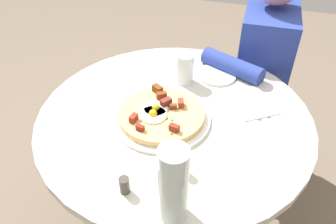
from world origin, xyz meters
TOP-DOWN VIEW (x-y plane):
  - dining_table at (0.00, 0.00)m, footprint 0.93×0.93m
  - person_seated at (0.56, -0.28)m, footprint 0.53×0.40m
  - pizza_plate at (-0.04, 0.03)m, footprint 0.33×0.33m
  - breakfast_pizza at (-0.04, 0.04)m, footprint 0.29×0.29m
  - bread_plate at (0.27, -0.10)m, footprint 0.16×0.16m
  - napkin at (0.13, -0.25)m, footprint 0.22×0.21m
  - fork at (0.14, -0.26)m, footprint 0.16×0.11m
  - knife at (0.12, -0.23)m, footprint 0.16×0.11m
  - water_glass at (0.20, 0.01)m, footprint 0.07×0.07m
  - water_bottle at (-0.38, -0.10)m, footprint 0.07×0.07m
  - salt_shaker at (-0.24, -0.08)m, footprint 0.03×0.03m
  - pepper_shaker at (-0.35, 0.04)m, footprint 0.03×0.03m

SIDE VIEW (x-z plane):
  - person_seated at x=0.56m, z-range -0.06..1.07m
  - dining_table at x=0.00m, z-range 0.20..0.94m
  - napkin at x=0.13m, z-range 0.75..0.75m
  - bread_plate at x=0.27m, z-range 0.75..0.76m
  - pizza_plate at x=-0.04m, z-range 0.75..0.76m
  - fork at x=0.14m, z-range 0.75..0.76m
  - knife at x=0.12m, z-range 0.75..0.76m
  - pepper_shaker at x=-0.35m, z-range 0.75..0.80m
  - breakfast_pizza at x=-0.04m, z-range 0.75..0.80m
  - salt_shaker at x=-0.24m, z-range 0.75..0.80m
  - water_glass at x=0.20m, z-range 0.75..0.86m
  - water_bottle at x=-0.38m, z-range 0.75..0.97m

